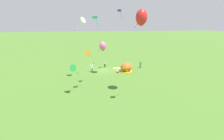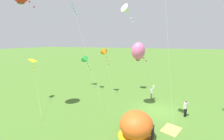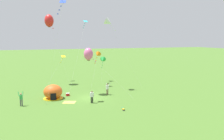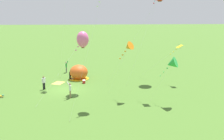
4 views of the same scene
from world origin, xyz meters
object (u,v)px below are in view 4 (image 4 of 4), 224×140
Objects in this scene: cooler_box at (84,82)px; kite_yellow at (178,48)px; person_strolling at (44,82)px; kite_green at (171,64)px; toddler_crawling at (1,96)px; popup_tent at (79,72)px; kite_orange at (128,47)px; kite_pink at (83,39)px; person_with_toddler at (66,66)px; person_flying_kite at (70,89)px.

cooler_box is 13.37m from kite_yellow.
person_strolling is at bearing -84.46° from kite_yellow.
toddler_crawling is at bearing -99.57° from kite_green.
popup_tent is 5.22× the size of cooler_box.
kite_yellow is (-7.72, 3.02, 0.50)m from kite_green.
cooler_box is 9.97m from kite_orange.
cooler_box is 0.11× the size of kite_green.
kite_green is 10.90m from kite_pink.
kite_orange is (8.60, 6.07, 4.84)m from popup_tent.
popup_tent is 2.52m from cooler_box.
popup_tent is 1.49× the size of person_with_toddler.
person_with_toddler is (-6.48, -3.05, 0.78)m from cooler_box.
toddler_crawling is 0.11× the size of kite_green.
kite_orange reaches higher than person_flying_kite.
person_flying_kite is 0.35× the size of kite_yellow.
popup_tent is 0.52× the size of kite_yellow.
kite_orange is (12.83, 8.30, 4.84)m from person_with_toddler.
person_flying_kite is (8.27, -0.49, 0.00)m from popup_tent.
kite_yellow is 12.71m from kite_pink.
kite_green is (15.10, 12.54, 3.38)m from person_with_toddler.
kite_yellow is at bearing 158.63° from kite_green.
cooler_box is 7.03m from kite_pink.
kite_pink reaches higher than kite_green.
toddler_crawling is 19.39m from kite_green.
person_flying_kite is at bearing -103.53° from kite_green.
kite_green is at bearing 67.28° from person_strolling.
person_flying_kite is at bearing -3.37° from popup_tent.
popup_tent is 7.86m from kite_pink.
popup_tent is at bearing 139.89° from person_strolling.
popup_tent is at bearing 27.73° from person_with_toddler.
person_with_toddler is (-4.23, -2.23, 0.00)m from popup_tent.
toddler_crawling is 0.08× the size of kite_pink.
person_strolling is 0.91× the size of person_with_toddler.
person_flying_kite is at bearing -12.34° from cooler_box.
kite_yellow is at bearing 126.87° from kite_orange.
person_strolling is 0.91× the size of person_flying_kite.
kite_orange is at bearing -53.13° from kite_yellow.
person_flying_kite is at bearing -92.88° from kite_orange.
kite_yellow is 0.74× the size of kite_pink.
kite_pink is (3.39, 0.13, 6.16)m from cooler_box.
kite_yellow reaches higher than cooler_box.
person_flying_kite is at bearing 7.91° from person_with_toddler.
kite_yellow is at bearing 64.61° from person_with_toddler.
kite_pink is at bearing 9.69° from popup_tent.
popup_tent is 14.24m from kite_yellow.
kite_yellow is at bearing 101.89° from toddler_crawling.
kite_yellow is at bearing 95.54° from person_strolling.
person_with_toddler is at bearing -172.09° from person_flying_kite.
cooler_box is 7.21m from person_with_toddler.
person_with_toddler is 0.26× the size of kite_pink.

